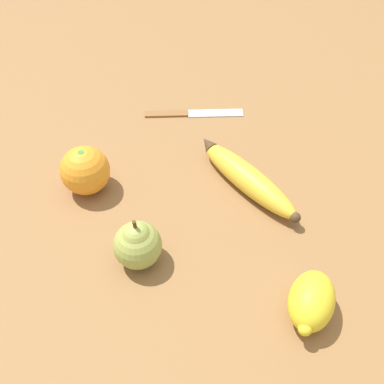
{
  "coord_description": "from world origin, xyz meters",
  "views": [
    {
      "loc": [
        0.12,
        -0.5,
        0.52
      ],
      "look_at": [
        -0.01,
        -0.06,
        0.03
      ],
      "focal_mm": 42.0,
      "sensor_mm": 36.0,
      "label": 1
    }
  ],
  "objects_px": {
    "lemon": "(311,301)",
    "paring_knife": "(190,113)",
    "pear": "(137,244)",
    "orange": "(85,170)",
    "banana": "(247,178)"
  },
  "relations": [
    {
      "from": "pear",
      "to": "banana",
      "type": "bearing_deg",
      "value": 57.0
    },
    {
      "from": "orange",
      "to": "paring_knife",
      "type": "relative_size",
      "value": 0.42
    },
    {
      "from": "banana",
      "to": "paring_knife",
      "type": "xyz_separation_m",
      "value": [
        -0.14,
        0.16,
        -0.02
      ]
    },
    {
      "from": "banana",
      "to": "orange",
      "type": "relative_size",
      "value": 2.53
    },
    {
      "from": "pear",
      "to": "paring_knife",
      "type": "height_order",
      "value": "pear"
    },
    {
      "from": "pear",
      "to": "paring_knife",
      "type": "xyz_separation_m",
      "value": [
        -0.02,
        0.34,
        -0.03
      ]
    },
    {
      "from": "paring_knife",
      "to": "orange",
      "type": "bearing_deg",
      "value": -42.05
    },
    {
      "from": "lemon",
      "to": "paring_knife",
      "type": "relative_size",
      "value": 0.5
    },
    {
      "from": "lemon",
      "to": "paring_knife",
      "type": "xyz_separation_m",
      "value": [
        -0.26,
        0.36,
        -0.03
      ]
    },
    {
      "from": "lemon",
      "to": "paring_knife",
      "type": "bearing_deg",
      "value": 125.86
    },
    {
      "from": "banana",
      "to": "orange",
      "type": "distance_m",
      "value": 0.25
    },
    {
      "from": "banana",
      "to": "pear",
      "type": "bearing_deg",
      "value": 92.59
    },
    {
      "from": "pear",
      "to": "lemon",
      "type": "xyz_separation_m",
      "value": [
        0.23,
        -0.02,
        -0.01
      ]
    },
    {
      "from": "banana",
      "to": "lemon",
      "type": "height_order",
      "value": "lemon"
    },
    {
      "from": "orange",
      "to": "pear",
      "type": "distance_m",
      "value": 0.17
    }
  ]
}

